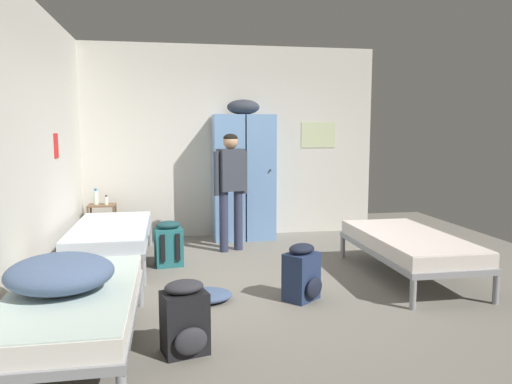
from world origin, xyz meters
name	(u,v)px	position (x,y,z in m)	size (l,w,h in m)	color
ground_plane	(260,282)	(0.00, 0.00, 0.00)	(7.87, 7.87, 0.00)	slate
room_backdrop	(150,145)	(-1.16, 1.19, 1.45)	(4.51, 4.98, 2.89)	beige
locker_bank	(244,174)	(0.15, 2.18, 0.97)	(0.90, 0.55, 2.07)	#6B93C6
shelf_unit	(102,220)	(-1.90, 2.18, 0.35)	(0.38, 0.30, 0.57)	brown
bed_right	(408,244)	(1.65, -0.11, 0.38)	(0.90, 1.90, 0.49)	gray
bed_left_rear	(111,233)	(-1.65, 1.03, 0.38)	(0.90, 1.90, 0.49)	gray
bed_left_front	(72,304)	(-1.65, -1.43, 0.38)	(0.90, 1.90, 0.49)	gray
bedding_heap	(60,273)	(-1.71, -1.46, 0.62)	(0.75, 0.70, 0.26)	slate
person_traveler	(231,181)	(-0.13, 1.45, 0.95)	(0.47, 0.31, 1.58)	#2D334C
water_bottle	(96,197)	(-1.98, 2.20, 0.67)	(0.07, 0.07, 0.23)	silver
lotion_bottle	(106,200)	(-1.83, 2.14, 0.63)	(0.05, 0.05, 0.14)	white
backpack_teal	(169,244)	(-0.96, 0.84, 0.26)	(0.35, 0.37, 0.55)	#23666B
backpack_black	(185,319)	(-0.85, -1.56, 0.26)	(0.37, 0.38, 0.55)	black
backpack_navy	(302,273)	(0.30, -0.60, 0.26)	(0.41, 0.42, 0.55)	navy
clothes_pile_denim	(205,295)	(-0.62, -0.47, 0.05)	(0.52, 0.41, 0.11)	#42567A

